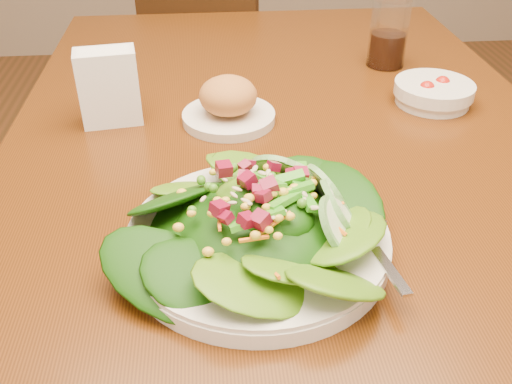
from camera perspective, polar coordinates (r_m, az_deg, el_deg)
dining_table at (r=0.95m, az=3.27°, el=-0.53°), size 0.90×1.40×0.75m
chair_far at (r=1.97m, az=-4.20°, el=12.62°), size 0.54×0.54×0.88m
salad_plate at (r=0.66m, az=1.07°, el=-3.32°), size 0.31×0.31×0.09m
bread_plate at (r=0.95m, az=-2.78°, el=8.80°), size 0.15×0.15×0.08m
tomato_bowl at (r=1.06m, az=17.31°, el=9.47°), size 0.14×0.14×0.05m
drinking_glass at (r=1.20m, az=13.06°, el=14.77°), size 0.08×0.08×0.13m
napkin_holder at (r=0.96m, az=-14.53°, el=10.29°), size 0.10×0.06×0.12m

